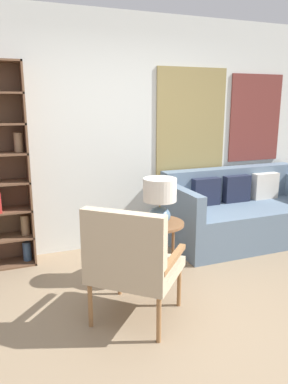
{
  "coord_description": "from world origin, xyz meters",
  "views": [
    {
      "loc": [
        -1.24,
        -2.19,
        1.72
      ],
      "look_at": [
        0.01,
        0.96,
        0.9
      ],
      "focal_mm": 35.0,
      "sensor_mm": 36.0,
      "label": 1
    }
  ],
  "objects_px": {
    "armchair": "(131,259)",
    "table_lamp": "(160,196)",
    "side_table": "(157,229)",
    "couch": "(242,214)"
  },
  "relations": [
    {
      "from": "side_table",
      "to": "table_lamp",
      "type": "height_order",
      "value": "table_lamp"
    },
    {
      "from": "side_table",
      "to": "table_lamp",
      "type": "xyz_separation_m",
      "value": [
        0.0,
        -0.05,
        0.34
      ]
    },
    {
      "from": "armchair",
      "to": "table_lamp",
      "type": "relative_size",
      "value": 2.16
    },
    {
      "from": "armchair",
      "to": "side_table",
      "type": "bearing_deg",
      "value": 52.35
    },
    {
      "from": "armchair",
      "to": "table_lamp",
      "type": "distance_m",
      "value": 0.86
    },
    {
      "from": "side_table",
      "to": "table_lamp",
      "type": "distance_m",
      "value": 0.34
    },
    {
      "from": "side_table",
      "to": "table_lamp",
      "type": "bearing_deg",
      "value": -85.75
    },
    {
      "from": "couch",
      "to": "table_lamp",
      "type": "xyz_separation_m",
      "value": [
        -1.42,
        -0.62,
        0.51
      ]
    },
    {
      "from": "armchair",
      "to": "couch",
      "type": "height_order",
      "value": "armchair"
    },
    {
      "from": "couch",
      "to": "side_table",
      "type": "height_order",
      "value": "couch"
    }
  ]
}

